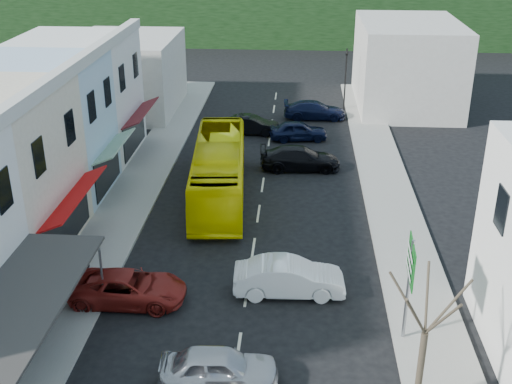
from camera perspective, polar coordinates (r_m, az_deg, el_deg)
name	(u,v)px	position (r m, az deg, el deg)	size (l,w,h in m)	color
ground	(247,293)	(28.65, -0.83, -8.95)	(120.00, 120.00, 0.00)	black
sidewalk_left	(134,194)	(38.52, -10.79, -0.14)	(3.00, 52.00, 0.15)	gray
sidewalk_right	(391,201)	(37.71, 11.87, -0.78)	(3.00, 52.00, 0.15)	gray
shopfront_row	(5,160)	(34.40, -21.39, 2.64)	(8.25, 30.00, 8.00)	silver
distant_block_left	(127,74)	(54.31, -11.37, 10.23)	(8.00, 10.00, 6.00)	#B7B2A8
distant_block_right	(407,64)	(55.98, 13.27, 11.00)	(8.00, 12.00, 7.00)	#B7B2A8
bus	(219,172)	(37.09, -3.31, 1.78)	(2.50, 11.60, 3.10)	#FBEC04
car_silver	(219,368)	(23.52, -3.30, -15.35)	(1.80, 4.40, 1.40)	#B5B5BB
car_white	(289,279)	(28.29, 2.95, -7.77)	(1.80, 4.40, 1.40)	white
car_red	(128,288)	(28.23, -11.29, -8.34)	(1.90, 4.60, 1.40)	maroon
car_black_near	(300,159)	(41.43, 3.94, 2.95)	(1.84, 4.50, 1.40)	black
car_navy_mid	(298,131)	(46.74, 3.79, 5.45)	(1.80, 4.40, 1.40)	black
car_black_far	(251,125)	(47.95, -0.46, 5.99)	(1.80, 4.40, 1.40)	black
car_navy_far	(315,110)	(51.71, 5.23, 7.26)	(1.84, 4.50, 1.40)	black
pedestrian_left	(85,262)	(29.95, -15.00, -6.04)	(0.60, 0.40, 1.70)	black
direction_sign	(408,292)	(25.31, 13.34, -8.62)	(0.34, 2.01, 4.44)	#0D5917
street_tree	(425,333)	(21.69, 14.79, -12.04)	(2.08, 2.08, 6.24)	#332A20
traffic_signal	(345,80)	(53.95, 7.95, 9.87)	(0.68, 1.09, 5.08)	black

